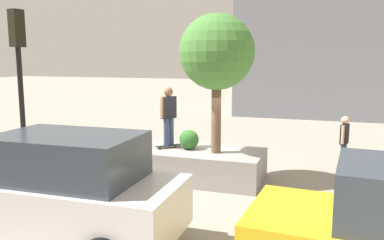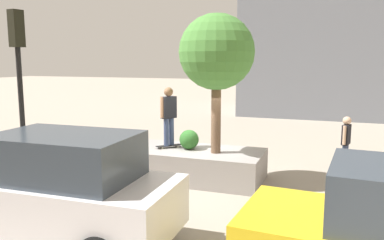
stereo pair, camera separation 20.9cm
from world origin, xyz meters
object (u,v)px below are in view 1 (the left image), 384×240
object	(u,v)px
planter_ledge	(192,164)
police_car	(62,190)
plaza_tree	(217,53)
bystander_watching	(344,138)
skateboarder	(169,112)
skateboard	(169,146)
traffic_light_corner	(20,76)

from	to	relation	value
planter_ledge	police_car	xyz separation A→B (m)	(0.94, 4.91, 0.67)
plaza_tree	bystander_watching	world-z (taller)	plaza_tree
skateboarder	planter_ledge	bearing A→B (deg)	179.04
bystander_watching	skateboarder	bearing A→B (deg)	27.54
bystander_watching	planter_ledge	bearing A→B (deg)	31.56
plaza_tree	skateboard	xyz separation A→B (m)	(1.53, -0.14, -2.80)
bystander_watching	traffic_light_corner	bearing A→B (deg)	39.50
planter_ledge	skateboard	size ratio (longest dim) A/B	5.82
police_car	bystander_watching	world-z (taller)	police_car
skateboard	police_car	distance (m)	4.93
planter_ledge	skateboard	xyz separation A→B (m)	(0.75, -0.01, 0.50)
skateboarder	traffic_light_corner	bearing A→B (deg)	56.15
plaza_tree	bystander_watching	distance (m)	5.33
skateboarder	skateboard	bearing A→B (deg)	-90.00
skateboard	skateboarder	world-z (taller)	skateboarder
traffic_light_corner	bystander_watching	distance (m)	9.91
planter_ledge	bystander_watching	bearing A→B (deg)	-148.44
planter_ledge	skateboarder	distance (m)	1.72
planter_ledge	police_car	size ratio (longest dim) A/B	0.89
plaza_tree	traffic_light_corner	size ratio (longest dim) A/B	0.84
planter_ledge	skateboarder	size ratio (longest dim) A/B	2.37
police_car	bystander_watching	xyz separation A→B (m)	(-5.31, -7.59, -0.11)
plaza_tree	police_car	xyz separation A→B (m)	(1.72, 4.78, -2.63)
police_car	planter_ledge	bearing A→B (deg)	-100.85
police_car	skateboard	bearing A→B (deg)	-92.16
police_car	traffic_light_corner	distance (m)	3.32
planter_ledge	bystander_watching	size ratio (longest dim) A/B	2.43
planter_ledge	traffic_light_corner	distance (m)	5.39
skateboarder	traffic_light_corner	distance (m)	4.35
planter_ledge	police_car	bearing A→B (deg)	79.15
plaza_tree	planter_ledge	bearing A→B (deg)	-9.47
bystander_watching	skateboard	bearing A→B (deg)	27.54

